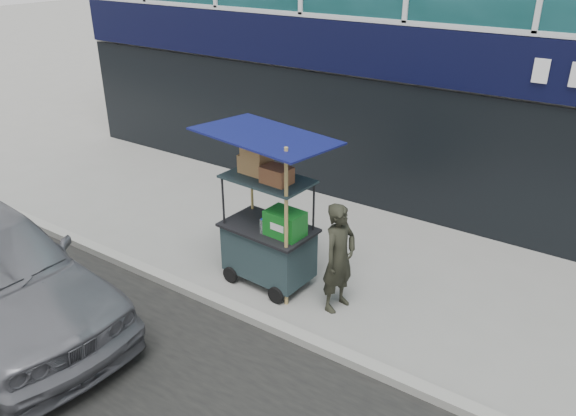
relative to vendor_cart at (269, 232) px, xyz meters
The scene contains 4 objects.
ground 1.18m from the vendor_cart, 57.68° to the right, with size 80.00×80.00×0.00m, color slate.
curb 1.27m from the vendor_cart, 63.76° to the right, with size 80.00×0.18×0.12m, color gray.
vendor_cart is the anchor object (origin of this frame).
vendor_man 1.15m from the vendor_cart, ahead, with size 0.57×0.37×1.56m, color black.
Camera 1 is at (3.76, -5.00, 4.62)m, focal length 35.00 mm.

